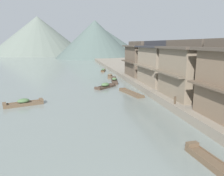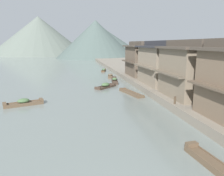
% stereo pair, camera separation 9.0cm
% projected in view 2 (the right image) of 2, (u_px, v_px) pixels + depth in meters
% --- Properties ---
extents(riverbank_right, '(18.00, 110.00, 0.81)m').
position_uv_depth(riverbank_right, '(176.00, 79.00, 38.09)').
color(riverbank_right, gray).
rests_on(riverbank_right, ground).
extents(boat_moored_nearest, '(3.60, 3.44, 0.77)m').
position_uv_depth(boat_moored_nearest, '(105.00, 86.00, 32.06)').
color(boat_moored_nearest, '#423328').
rests_on(boat_moored_nearest, ground).
extents(boat_moored_second, '(1.80, 5.87, 0.73)m').
position_uv_depth(boat_moored_second, '(115.00, 80.00, 37.10)').
color(boat_moored_second, '#423328').
rests_on(boat_moored_second, ground).
extents(boat_moored_third, '(2.19, 5.27, 0.35)m').
position_uv_depth(boat_moored_third, '(131.00, 93.00, 28.12)').
color(boat_moored_third, brown).
rests_on(boat_moored_third, ground).
extents(boat_moored_far, '(4.13, 2.18, 0.76)m').
position_uv_depth(boat_moored_far, '(24.00, 103.00, 22.85)').
color(boat_moored_far, brown).
rests_on(boat_moored_far, ground).
extents(boat_midriver_drifting, '(1.80, 4.33, 0.63)m').
position_uv_depth(boat_midriver_drifting, '(104.00, 70.00, 51.53)').
color(boat_midriver_drifting, brown).
rests_on(boat_midriver_drifting, ground).
extents(boat_midriver_upstream, '(1.51, 3.66, 0.69)m').
position_uv_depth(boat_midriver_upstream, '(110.00, 76.00, 42.14)').
color(boat_midriver_upstream, brown).
rests_on(boat_midriver_upstream, ground).
extents(house_waterfront_tall, '(6.39, 7.23, 6.14)m').
position_uv_depth(house_waterfront_tall, '(193.00, 69.00, 23.03)').
color(house_waterfront_tall, '#7F705B').
rests_on(house_waterfront_tall, riverbank_right).
extents(house_waterfront_narrow, '(6.87, 8.33, 6.14)m').
position_uv_depth(house_waterfront_narrow, '(165.00, 63.00, 30.41)').
color(house_waterfront_narrow, gray).
rests_on(house_waterfront_narrow, riverbank_right).
extents(house_waterfront_far, '(5.36, 7.53, 6.14)m').
position_uv_depth(house_waterfront_far, '(141.00, 59.00, 38.42)').
color(house_waterfront_far, brown).
rests_on(house_waterfront_far, riverbank_right).
extents(mooring_post_dock_mid, '(0.20, 0.20, 0.71)m').
position_uv_depth(mooring_post_dock_mid, '(175.00, 100.00, 20.54)').
color(mooring_post_dock_mid, '#473828').
rests_on(mooring_post_dock_mid, riverbank_right).
extents(hill_far_west, '(37.14, 37.14, 17.29)m').
position_uv_depth(hill_far_west, '(96.00, 39.00, 99.66)').
color(hill_far_west, '#4C5B56').
rests_on(hill_far_west, ground).
extents(hill_far_centre, '(56.80, 56.80, 22.59)m').
position_uv_depth(hill_far_centre, '(39.00, 36.00, 128.27)').
color(hill_far_centre, slate).
rests_on(hill_far_centre, ground).
extents(hill_far_east, '(53.69, 53.69, 17.28)m').
position_uv_depth(hill_far_east, '(102.00, 40.00, 140.14)').
color(hill_far_east, '#4C5B56').
rests_on(hill_far_east, ground).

